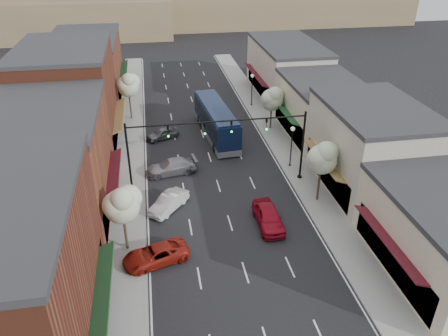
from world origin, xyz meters
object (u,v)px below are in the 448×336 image
tree_left_near (122,204)px  red_hatchback (268,217)px  parked_car_d (162,134)px  tree_left_far (128,84)px  tree_right_near (323,157)px  lamp_post_far (252,85)px  signal_mast_left (155,147)px  parked_car_a (156,255)px  tree_right_far (272,98)px  coach_bus (216,121)px  signal_mast_right (279,137)px  parked_car_b (169,202)px  parked_car_c (171,167)px  lamp_post_near (292,140)px

tree_left_near → red_hatchback: (11.29, 1.27, -3.40)m
tree_left_near → parked_car_d: bearing=79.7°
tree_left_far → tree_left_near: bearing=-90.0°
tree_right_near → lamp_post_far: tree_right_near is taller
signal_mast_left → parked_car_a: bearing=-93.4°
tree_right_far → lamp_post_far: (-0.55, 8.06, -0.99)m
tree_left_near → coach_bus: (9.79, 19.25, -2.29)m
lamp_post_far → tree_left_far: bearing=-172.7°
signal_mast_right → parked_car_b: size_ratio=1.93×
tree_left_near → lamp_post_far: tree_left_near is taller
parked_car_b → parked_car_c: bearing=123.5°
tree_right_near → coach_bus: 16.89m
tree_left_near → lamp_post_far: (16.05, 28.06, -1.22)m
lamp_post_far → parked_car_d: size_ratio=1.17×
parked_car_b → parked_car_d: 14.58m
coach_bus → parked_car_b: (-6.39, -14.29, -1.23)m
tree_right_near → lamp_post_far: size_ratio=1.34×
tree_right_far → red_hatchback: tree_right_far is taller
tree_left_far → lamp_post_near: (16.05, -15.44, -1.60)m
tree_left_far → red_hatchback: (11.29, -24.73, -3.78)m
red_hatchback → parked_car_d: size_ratio=1.27×
lamp_post_far → parked_car_b: (-12.65, -23.10, -2.31)m
lamp_post_far → red_hatchback: bearing=-100.1°
coach_bus → parked_car_b: 15.71m
lamp_post_near → parked_car_d: (-12.49, 8.97, -2.36)m
parked_car_c → parked_car_d: size_ratio=1.33×
tree_left_near → parked_car_c: tree_left_near is taller
parked_car_b → parked_car_c: (0.65, 6.29, 0.04)m
red_hatchback → lamp_post_far: bearing=79.8°
tree_left_far → parked_car_a: (2.05, -27.74, -3.94)m
lamp_post_far → red_hatchback: lamp_post_far is taller
tree_left_far → parked_car_b: (3.40, -21.05, -3.90)m
tree_left_near → red_hatchback: size_ratio=1.18×
tree_right_far → parked_car_d: tree_right_far is taller
lamp_post_near → red_hatchback: bearing=-117.2°
lamp_post_far → parked_car_c: (-12.00, -16.82, -2.27)m
lamp_post_far → coach_bus: bearing=-125.4°
tree_right_near → parked_car_a: size_ratio=1.24×
lamp_post_near → parked_car_d: 15.56m
signal_mast_left → coach_bus: signal_mast_left is taller
tree_right_near → parked_car_d: (-13.04, 15.53, -3.80)m
tree_right_near → parked_car_d: 20.63m
tree_right_far → signal_mast_right: bearing=-102.9°
tree_left_near → tree_left_far: 26.00m
signal_mast_left → lamp_post_far: bearing=56.1°
signal_mast_right → tree_left_near: (-13.87, -8.05, -0.40)m
tree_left_far → parked_car_d: 8.38m
coach_bus → parked_car_c: coach_bus is taller
signal_mast_right → tree_left_far: (-13.87, 17.95, -0.02)m
parked_car_a → parked_car_b: size_ratio=1.13×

